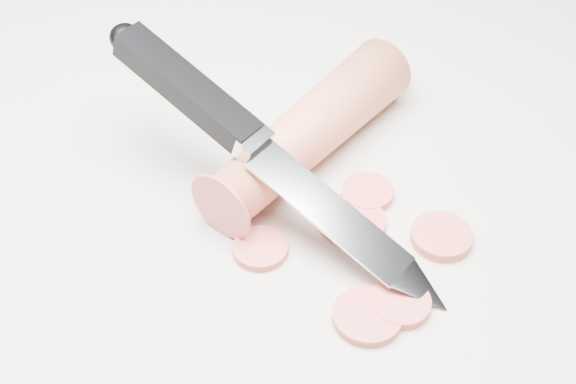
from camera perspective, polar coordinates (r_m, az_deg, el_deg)
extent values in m
plane|color=beige|center=(0.51, 3.27, 0.00)|extent=(2.40, 2.40, 0.00)
cylinder|color=#E16A45|center=(0.52, 1.57, 4.39)|extent=(0.15, 0.15, 0.04)
cylinder|color=#E45451|center=(0.47, -1.99, -4.04)|extent=(0.03, 0.03, 0.01)
cylinder|color=#E45451|center=(0.51, 5.65, -0.06)|extent=(0.03, 0.03, 0.01)
cylinder|color=#E45451|center=(0.49, 10.87, -3.12)|extent=(0.04, 0.04, 0.01)
cylinder|color=#E45451|center=(0.49, 4.64, -2.10)|extent=(0.04, 0.04, 0.01)
cylinder|color=#E45451|center=(0.45, 7.99, -7.81)|extent=(0.03, 0.03, 0.01)
cylinder|color=#E45451|center=(0.44, 5.68, -8.76)|extent=(0.04, 0.04, 0.01)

